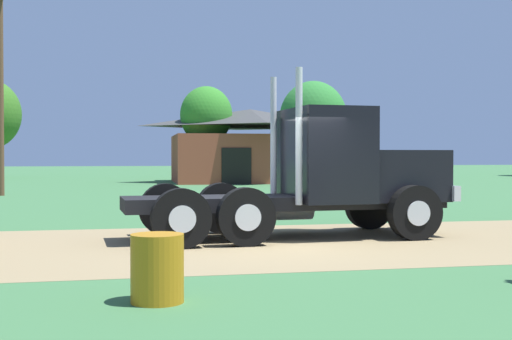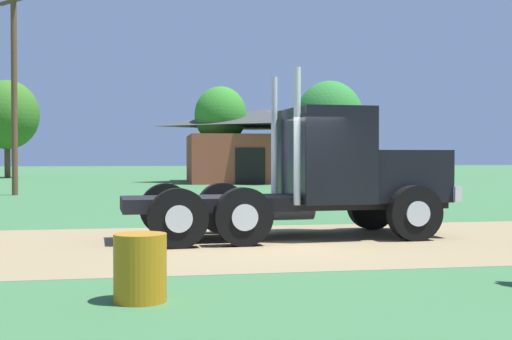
# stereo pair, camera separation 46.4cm
# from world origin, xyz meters

# --- Properties ---
(ground_plane) EXTENTS (200.00, 200.00, 0.00)m
(ground_plane) POSITION_xyz_m (0.00, 0.00, 0.00)
(ground_plane) COLOR #396A3C
(dirt_track) EXTENTS (120.00, 6.64, 0.01)m
(dirt_track) POSITION_xyz_m (0.00, 0.00, 0.00)
(dirt_track) COLOR #8B7753
(dirt_track) RESTS_ON ground_plane
(truck_foreground_white) EXTENTS (7.02, 2.90, 3.49)m
(truck_foreground_white) POSITION_xyz_m (1.20, 0.95, 1.28)
(truck_foreground_white) COLOR black
(truck_foreground_white) RESTS_ON ground_plane
(steel_barrel) EXTENTS (0.63, 0.63, 0.81)m
(steel_barrel) POSITION_xyz_m (-2.77, -4.95, 0.41)
(steel_barrel) COLOR #B27214
(steel_barrel) RESTS_ON ground_plane
(shed_building) EXTENTS (10.69, 8.53, 4.78)m
(shed_building) POSITION_xyz_m (5.47, 30.77, 2.31)
(shed_building) COLOR brown
(shed_building) RESTS_ON ground_plane
(utility_pole_near) EXTENTS (1.49, 1.80, 9.08)m
(utility_pole_near) POSITION_xyz_m (-8.08, 17.93, 4.80)
(utility_pole_near) COLOR brown
(utility_pole_near) RESTS_ON ground_plane
(tree_left) EXTENTS (4.85, 4.85, 7.56)m
(tree_left) POSITION_xyz_m (-12.70, 41.91, 4.88)
(tree_left) COLOR #513823
(tree_left) RESTS_ON ground_plane
(tree_mid) EXTENTS (3.32, 3.32, 6.14)m
(tree_mid) POSITION_xyz_m (2.45, 29.90, 4.27)
(tree_mid) COLOR #513823
(tree_mid) RESTS_ON ground_plane
(tree_right) EXTENTS (5.59, 5.59, 7.91)m
(tree_right) POSITION_xyz_m (12.86, 41.10, 4.82)
(tree_right) COLOR #513823
(tree_right) RESTS_ON ground_plane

